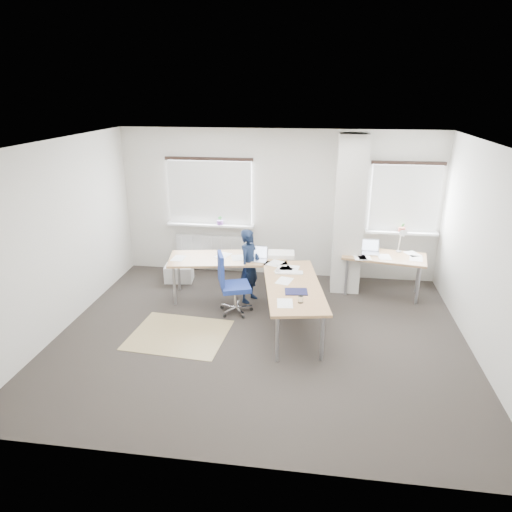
# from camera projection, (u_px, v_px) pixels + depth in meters

# --- Properties ---
(ground) EXTENTS (6.00, 6.00, 0.00)m
(ground) POSITION_uv_depth(u_px,v_px,m) (260.00, 336.00, 6.79)
(ground) COLOR black
(ground) RESTS_ON ground
(room_shell) EXTENTS (6.04, 5.04, 2.82)m
(room_shell) POSITION_uv_depth(u_px,v_px,m) (277.00, 215.00, 6.59)
(room_shell) COLOR beige
(room_shell) RESTS_ON ground
(floor_mat) EXTENTS (1.48, 1.29, 0.01)m
(floor_mat) POSITION_uv_depth(u_px,v_px,m) (179.00, 335.00, 6.82)
(floor_mat) COLOR #968051
(floor_mat) RESTS_ON ground
(white_crate) EXTENTS (0.55, 0.42, 0.31)m
(white_crate) POSITION_uv_depth(u_px,v_px,m) (179.00, 273.00, 8.70)
(white_crate) COLOR white
(white_crate) RESTS_ON ground
(desk_main) EXTENTS (2.82, 2.63, 0.96)m
(desk_main) POSITION_uv_depth(u_px,v_px,m) (261.00, 272.00, 7.34)
(desk_main) COLOR olive
(desk_main) RESTS_ON ground
(desk_side) EXTENTS (1.50, 0.93, 1.22)m
(desk_side) POSITION_uv_depth(u_px,v_px,m) (384.00, 258.00, 7.98)
(desk_side) COLOR olive
(desk_side) RESTS_ON ground
(task_chair) EXTENTS (0.60, 0.58, 1.04)m
(task_chair) POSITION_uv_depth(u_px,v_px,m) (233.00, 296.00, 7.41)
(task_chair) COLOR navy
(task_chair) RESTS_ON ground
(person) EXTENTS (0.47, 0.55, 1.28)m
(person) POSITION_uv_depth(u_px,v_px,m) (250.00, 266.00, 7.73)
(person) COLOR black
(person) RESTS_ON ground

